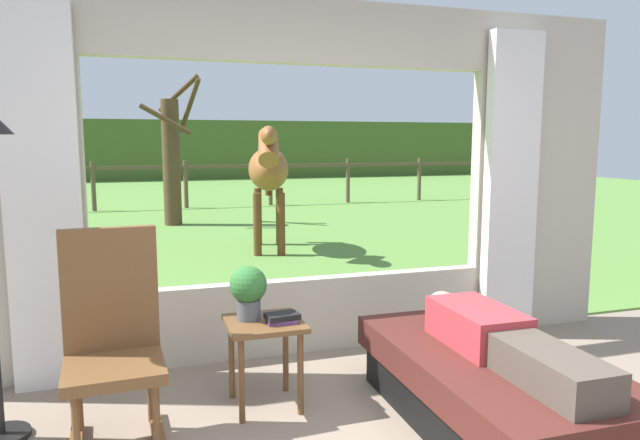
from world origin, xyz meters
TOP-DOWN VIEW (x-y plane):
  - back_wall_with_window at (0.00, 2.26)m, footprint 5.20×0.12m
  - curtain_panel_left at (-1.69, 2.12)m, footprint 0.44×0.10m
  - curtain_panel_right at (1.69, 2.12)m, footprint 0.44×0.10m
  - outdoor_pasture_lawn at (0.00, 13.16)m, footprint 36.00×21.68m
  - distant_hill_ridge at (0.00, 23.00)m, footprint 36.00×2.00m
  - recliner_sofa at (0.66, 0.81)m, footprint 0.92×1.71m
  - reclining_person at (0.66, 0.76)m, footprint 0.35×1.43m
  - rocking_chair at (-1.29, 1.26)m, footprint 0.50×0.70m
  - side_table at (-0.46, 1.44)m, footprint 0.44×0.44m
  - potted_plant at (-0.54, 1.50)m, footprint 0.22×0.22m
  - book_stack at (-0.37, 1.38)m, footprint 0.20×0.15m
  - horse at (0.65, 6.16)m, footprint 0.81×1.82m
  - pasture_tree at (-0.46, 9.24)m, footprint 1.11×1.06m
  - pasture_fence_line at (0.00, 11.94)m, footprint 16.10×0.10m

SIDE VIEW (x-z plane):
  - outdoor_pasture_lawn at x=0.00m, z-range 0.00..0.02m
  - recliner_sofa at x=0.66m, z-range 0.01..0.43m
  - side_table at x=-0.46m, z-range 0.17..0.69m
  - reclining_person at x=0.66m, z-range 0.41..0.63m
  - rocking_chair at x=-1.29m, z-range -0.01..1.11m
  - book_stack at x=-0.37m, z-range 0.52..0.57m
  - potted_plant at x=-0.54m, z-range 0.54..0.86m
  - pasture_fence_line at x=0.00m, z-range 0.19..1.29m
  - horse at x=0.65m, z-range 0.29..2.02m
  - curtain_panel_left at x=-1.69m, z-range 0.00..2.40m
  - curtain_panel_right at x=1.69m, z-range 0.00..2.40m
  - distant_hill_ridge at x=0.00m, z-range 0.00..2.40m
  - back_wall_with_window at x=0.00m, z-range -0.03..2.52m
  - pasture_tree at x=-0.46m, z-range -0.12..2.65m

